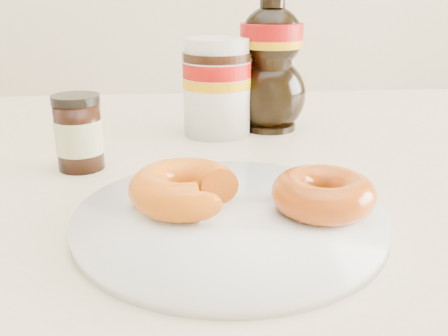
{
  "coord_description": "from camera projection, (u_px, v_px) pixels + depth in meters",
  "views": [
    {
      "loc": [
        -0.07,
        -0.43,
        0.94
      ],
      "look_at": [
        -0.03,
        0.01,
        0.79
      ],
      "focal_mm": 40.0,
      "sensor_mm": 36.0,
      "label": 1
    }
  ],
  "objects": [
    {
      "name": "dining_table",
      "position": [
        245.0,
        236.0,
        0.59
      ],
      "size": [
        1.4,
        0.9,
        0.75
      ],
      "color": "beige",
      "rests_on": "ground"
    },
    {
      "name": "plate",
      "position": [
        229.0,
        218.0,
        0.43
      ],
      "size": [
        0.27,
        0.27,
        0.01
      ],
      "color": "white",
      "rests_on": "dining_table"
    },
    {
      "name": "donut_bitten",
      "position": [
        184.0,
        188.0,
        0.43
      ],
      "size": [
        0.11,
        0.11,
        0.03
      ],
      "primitive_type": "torus",
      "rotation": [
        0.0,
        0.0,
        0.13
      ],
      "color": "#D1620B",
      "rests_on": "plate"
    },
    {
      "name": "donut_whole",
      "position": [
        323.0,
        194.0,
        0.43
      ],
      "size": [
        0.11,
        0.11,
        0.03
      ],
      "primitive_type": "torus",
      "rotation": [
        0.0,
        0.0,
        -0.27
      ],
      "color": "#A7400A",
      "rests_on": "plate"
    },
    {
      "name": "nutella_jar",
      "position": [
        217.0,
        83.0,
        0.69
      ],
      "size": [
        0.09,
        0.09,
        0.13
      ],
      "rotation": [
        0.0,
        0.0,
        -0.3
      ],
      "color": "white",
      "rests_on": "dining_table"
    },
    {
      "name": "syrup_bottle",
      "position": [
        271.0,
        59.0,
        0.7
      ],
      "size": [
        0.12,
        0.11,
        0.2
      ],
      "primitive_type": null,
      "rotation": [
        0.0,
        0.0,
        0.28
      ],
      "color": "black",
      "rests_on": "dining_table"
    },
    {
      "name": "dark_jar",
      "position": [
        79.0,
        133.0,
        0.56
      ],
      "size": [
        0.05,
        0.05,
        0.08
      ],
      "rotation": [
        0.0,
        0.0,
        -0.09
      ],
      "color": "black",
      "rests_on": "dining_table"
    }
  ]
}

